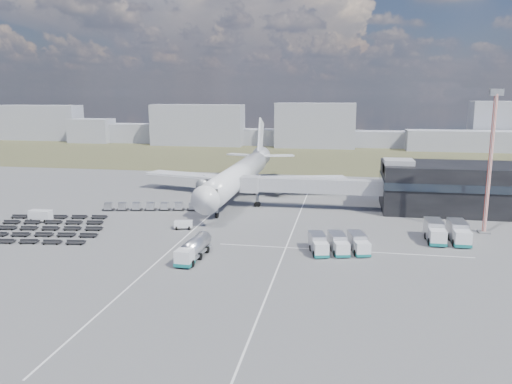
# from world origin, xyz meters

# --- Properties ---
(ground) EXTENTS (420.00, 420.00, 0.00)m
(ground) POSITION_xyz_m (0.00, 0.00, 0.00)
(ground) COLOR #565659
(ground) RESTS_ON ground
(grass_strip) EXTENTS (420.00, 90.00, 0.01)m
(grass_strip) POSITION_xyz_m (0.00, 110.00, 0.01)
(grass_strip) COLOR #46432A
(grass_strip) RESTS_ON ground
(lane_markings) EXTENTS (47.12, 110.00, 0.01)m
(lane_markings) POSITION_xyz_m (9.77, 3.00, 0.01)
(lane_markings) COLOR silver
(lane_markings) RESTS_ON ground
(terminal) EXTENTS (30.40, 16.40, 11.00)m
(terminal) POSITION_xyz_m (47.77, 23.96, 5.25)
(terminal) COLOR black
(terminal) RESTS_ON ground
(jet_bridge) EXTENTS (30.30, 3.80, 7.05)m
(jet_bridge) POSITION_xyz_m (15.90, 20.42, 5.05)
(jet_bridge) COLOR #939399
(jet_bridge) RESTS_ON ground
(airliner) EXTENTS (51.59, 64.53, 17.62)m
(airliner) POSITION_xyz_m (0.00, 32.38, 5.29)
(airliner) COLOR silver
(airliner) RESTS_ON ground
(skyline) EXTENTS (306.33, 27.42, 21.08)m
(skyline) POSITION_xyz_m (-1.74, 151.00, 8.33)
(skyline) COLOR #92949F
(skyline) RESTS_ON ground
(fuel_tanker) EXTENTS (3.03, 9.87, 3.15)m
(fuel_tanker) POSITION_xyz_m (2.92, -16.03, 1.57)
(fuel_tanker) COLOR silver
(fuel_tanker) RESTS_ON ground
(pushback_tug) EXTENTS (3.65, 2.59, 1.48)m
(pushback_tug) POSITION_xyz_m (-4.00, -0.02, 0.74)
(pushback_tug) COLOR silver
(pushback_tug) RESTS_ON ground
(utility_van) EXTENTS (4.25, 1.94, 2.27)m
(utility_van) POSITION_xyz_m (-33.03, 0.03, 1.13)
(utility_van) COLOR silver
(utility_van) RESTS_ON ground
(catering_truck) EXTENTS (3.23, 6.33, 2.78)m
(catering_truck) POSITION_xyz_m (12.47, 41.26, 1.42)
(catering_truck) COLOR silver
(catering_truck) RESTS_ON ground
(service_trucks_near) EXTENTS (9.97, 8.43, 2.63)m
(service_trucks_near) POSITION_xyz_m (24.40, -8.97, 1.43)
(service_trucks_near) COLOR silver
(service_trucks_near) RESTS_ON ground
(service_trucks_far) EXTENTS (6.56, 7.84, 3.14)m
(service_trucks_far) POSITION_xyz_m (42.19, -0.01, 1.71)
(service_trucks_far) COLOR silver
(service_trucks_far) RESTS_ON ground
(uld_row) EXTENTS (23.19, 5.82, 1.58)m
(uld_row) POSITION_xyz_m (-14.04, 12.90, 0.94)
(uld_row) COLOR black
(uld_row) RESTS_ON ground
(baggage_dollies) EXTENTS (25.24, 21.32, 0.72)m
(baggage_dollies) POSITION_xyz_m (-29.67, -5.69, 0.36)
(baggage_dollies) COLOR black
(baggage_dollies) RESTS_ON ground
(floodlight_mast) EXTENTS (2.41, 1.96, 25.33)m
(floodlight_mast) POSITION_xyz_m (49.90, 7.01, 12.69)
(floodlight_mast) COLOR red
(floodlight_mast) RESTS_ON ground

